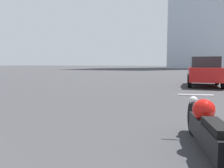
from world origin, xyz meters
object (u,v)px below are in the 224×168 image
(parked_car_red, at_px, (205,72))
(parked_car_blue, at_px, (209,69))
(parked_car_green, at_px, (209,67))
(motorcycle, at_px, (208,129))
(parked_car_white, at_px, (208,67))

(parked_car_red, relative_size, parked_car_blue, 1.03)
(parked_car_red, bearing_deg, parked_car_green, 84.33)
(parked_car_green, bearing_deg, motorcycle, -93.58)
(parked_car_blue, relative_size, parked_car_green, 0.97)
(parked_car_white, bearing_deg, motorcycle, -91.23)
(motorcycle, distance_m, parked_car_red, 11.05)
(motorcycle, height_order, parked_car_red, parked_car_red)
(motorcycle, height_order, parked_car_green, parked_car_green)
(parked_car_red, bearing_deg, parked_car_white, 84.34)
(parked_car_red, distance_m, parked_car_blue, 10.63)
(motorcycle, height_order, parked_car_white, parked_car_white)
(motorcycle, bearing_deg, parked_car_white, 75.14)
(motorcycle, bearing_deg, parked_car_blue, 74.92)
(parked_car_red, bearing_deg, motorcycle, -94.06)
(parked_car_red, relative_size, parked_car_green, 1.00)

